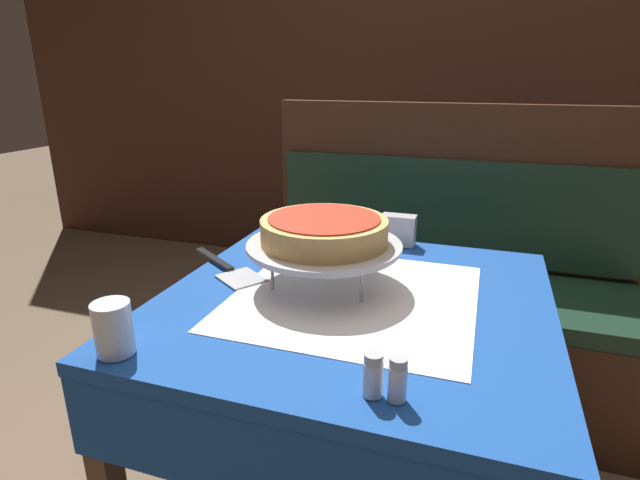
{
  "coord_description": "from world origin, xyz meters",
  "views": [
    {
      "loc": [
        0.26,
        -1.01,
        1.22
      ],
      "look_at": [
        -0.09,
        0.01,
        0.86
      ],
      "focal_mm": 28.0,
      "sensor_mm": 36.0,
      "label": 1
    }
  ],
  "objects_px": {
    "water_glass_near": "(113,328)",
    "condiment_caddy": "(388,161)",
    "dining_table_rear": "(382,189)",
    "deep_dish_pizza": "(324,230)",
    "booth_bench": "(438,314)",
    "dining_table_front": "(353,340)",
    "pizza_pan_stand": "(324,247)",
    "napkin_holder": "(398,230)",
    "pizza_server": "(226,268)",
    "salt_shaker": "(373,375)",
    "pepper_shaker": "(398,379)"
  },
  "relations": [
    {
      "from": "pizza_pan_stand",
      "to": "water_glass_near",
      "type": "distance_m",
      "value": 0.49
    },
    {
      "from": "booth_bench",
      "to": "condiment_caddy",
      "type": "height_order",
      "value": "booth_bench"
    },
    {
      "from": "dining_table_rear",
      "to": "napkin_holder",
      "type": "xyz_separation_m",
      "value": [
        0.29,
        -1.2,
        0.16
      ]
    },
    {
      "from": "dining_table_rear",
      "to": "salt_shaker",
      "type": "relative_size",
      "value": 9.8
    },
    {
      "from": "dining_table_rear",
      "to": "condiment_caddy",
      "type": "distance_m",
      "value": 0.15
    },
    {
      "from": "booth_bench",
      "to": "pizza_server",
      "type": "height_order",
      "value": "booth_bench"
    },
    {
      "from": "water_glass_near",
      "to": "condiment_caddy",
      "type": "relative_size",
      "value": 0.67
    },
    {
      "from": "pizza_server",
      "to": "deep_dish_pizza",
      "type": "bearing_deg",
      "value": -3.23
    },
    {
      "from": "dining_table_rear",
      "to": "deep_dish_pizza",
      "type": "relative_size",
      "value": 2.45
    },
    {
      "from": "dining_table_rear",
      "to": "water_glass_near",
      "type": "relative_size",
      "value": 7.28
    },
    {
      "from": "booth_bench",
      "to": "dining_table_rear",
      "type": "bearing_deg",
      "value": 116.59
    },
    {
      "from": "dining_table_front",
      "to": "pizza_pan_stand",
      "type": "distance_m",
      "value": 0.23
    },
    {
      "from": "pizza_server",
      "to": "napkin_holder",
      "type": "relative_size",
      "value": 2.81
    },
    {
      "from": "pizza_pan_stand",
      "to": "pepper_shaker",
      "type": "distance_m",
      "value": 0.46
    },
    {
      "from": "dining_table_front",
      "to": "pizza_pan_stand",
      "type": "xyz_separation_m",
      "value": [
        -0.09,
        0.04,
        0.21
      ]
    },
    {
      "from": "dining_table_rear",
      "to": "napkin_holder",
      "type": "height_order",
      "value": "napkin_holder"
    },
    {
      "from": "dining_table_rear",
      "to": "pizza_server",
      "type": "relative_size",
      "value": 2.58
    },
    {
      "from": "dining_table_rear",
      "to": "pizza_server",
      "type": "distance_m",
      "value": 1.55
    },
    {
      "from": "booth_bench",
      "to": "pizza_server",
      "type": "bearing_deg",
      "value": -124.02
    },
    {
      "from": "dining_table_rear",
      "to": "pizza_pan_stand",
      "type": "distance_m",
      "value": 1.58
    },
    {
      "from": "napkin_holder",
      "to": "pizza_server",
      "type": "bearing_deg",
      "value": -139.03
    },
    {
      "from": "booth_bench",
      "to": "pizza_pan_stand",
      "type": "height_order",
      "value": "booth_bench"
    },
    {
      "from": "dining_table_rear",
      "to": "pizza_pan_stand",
      "type": "relative_size",
      "value": 1.98
    },
    {
      "from": "pizza_server",
      "to": "salt_shaker",
      "type": "relative_size",
      "value": 3.8
    },
    {
      "from": "dining_table_front",
      "to": "booth_bench",
      "type": "bearing_deg",
      "value": 80.04
    },
    {
      "from": "dining_table_front",
      "to": "dining_table_rear",
      "type": "bearing_deg",
      "value": 99.42
    },
    {
      "from": "salt_shaker",
      "to": "pepper_shaker",
      "type": "xyz_separation_m",
      "value": [
        0.04,
        -0.0,
        0.0
      ]
    },
    {
      "from": "salt_shaker",
      "to": "condiment_caddy",
      "type": "height_order",
      "value": "condiment_caddy"
    },
    {
      "from": "booth_bench",
      "to": "water_glass_near",
      "type": "xyz_separation_m",
      "value": [
        -0.49,
        -1.16,
        0.46
      ]
    },
    {
      "from": "water_glass_near",
      "to": "pizza_pan_stand",
      "type": "bearing_deg",
      "value": 57.28
    },
    {
      "from": "napkin_holder",
      "to": "pizza_pan_stand",
      "type": "bearing_deg",
      "value": -108.1
    },
    {
      "from": "pizza_pan_stand",
      "to": "deep_dish_pizza",
      "type": "xyz_separation_m",
      "value": [
        0.0,
        -0.0,
        0.04
      ]
    },
    {
      "from": "deep_dish_pizza",
      "to": "water_glass_near",
      "type": "relative_size",
      "value": 2.97
    },
    {
      "from": "dining_table_rear",
      "to": "booth_bench",
      "type": "height_order",
      "value": "booth_bench"
    },
    {
      "from": "pizza_pan_stand",
      "to": "water_glass_near",
      "type": "relative_size",
      "value": 3.67
    },
    {
      "from": "deep_dish_pizza",
      "to": "dining_table_rear",
      "type": "bearing_deg",
      "value": 96.56
    },
    {
      "from": "salt_shaker",
      "to": "pepper_shaker",
      "type": "relative_size",
      "value": 0.99
    },
    {
      "from": "pizza_server",
      "to": "dining_table_rear",
      "type": "bearing_deg",
      "value": 86.49
    },
    {
      "from": "condiment_caddy",
      "to": "pizza_pan_stand",
      "type": "bearing_deg",
      "value": -84.34
    },
    {
      "from": "deep_dish_pizza",
      "to": "condiment_caddy",
      "type": "height_order",
      "value": "deep_dish_pizza"
    },
    {
      "from": "deep_dish_pizza",
      "to": "water_glass_near",
      "type": "height_order",
      "value": "deep_dish_pizza"
    },
    {
      "from": "salt_shaker",
      "to": "condiment_caddy",
      "type": "bearing_deg",
      "value": 100.44
    },
    {
      "from": "salt_shaker",
      "to": "pizza_pan_stand",
      "type": "bearing_deg",
      "value": 118.22
    },
    {
      "from": "pizza_server",
      "to": "pepper_shaker",
      "type": "relative_size",
      "value": 3.78
    },
    {
      "from": "pizza_pan_stand",
      "to": "pizza_server",
      "type": "xyz_separation_m",
      "value": [
        -0.27,
        0.02,
        -0.09
      ]
    },
    {
      "from": "dining_table_front",
      "to": "pizza_pan_stand",
      "type": "bearing_deg",
      "value": 157.12
    },
    {
      "from": "pizza_pan_stand",
      "to": "booth_bench",
      "type": "bearing_deg",
      "value": 73.43
    },
    {
      "from": "dining_table_front",
      "to": "deep_dish_pizza",
      "type": "distance_m",
      "value": 0.27
    },
    {
      "from": "dining_table_front",
      "to": "condiment_caddy",
      "type": "distance_m",
      "value": 1.66
    },
    {
      "from": "dining_table_front",
      "to": "pepper_shaker",
      "type": "relative_size",
      "value": 11.65
    }
  ]
}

